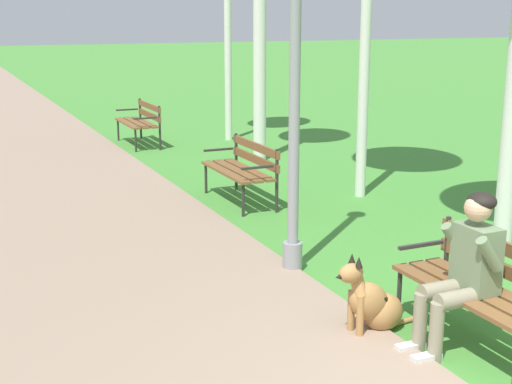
{
  "coord_description": "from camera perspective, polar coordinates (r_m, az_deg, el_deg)",
  "views": [
    {
      "loc": [
        -3.37,
        -3.09,
        2.56
      ],
      "look_at": [
        -0.63,
        3.02,
        0.9
      ],
      "focal_mm": 50.73,
      "sensor_mm": 36.0,
      "label": 1
    }
  ],
  "objects": [
    {
      "name": "park_bench_near",
      "position": [
        5.95,
        17.58,
        -6.86
      ],
      "size": [
        0.55,
        1.5,
        0.85
      ],
      "color": "brown",
      "rests_on": "ground"
    },
    {
      "name": "dog_shepherd",
      "position": [
        6.04,
        9.22,
        -8.64
      ],
      "size": [
        0.83,
        0.31,
        0.71
      ],
      "color": "#B27F47",
      "rests_on": "ground"
    },
    {
      "name": "person_seated_on_near_bench",
      "position": [
        5.77,
        16.12,
        -5.64
      ],
      "size": [
        0.74,
        0.49,
        1.25
      ],
      "color": "gray",
      "rests_on": "ground"
    },
    {
      "name": "park_bench_far",
      "position": [
        14.58,
        -9.08,
        5.67
      ],
      "size": [
        0.55,
        1.5,
        0.85
      ],
      "color": "brown",
      "rests_on": "ground"
    },
    {
      "name": "park_bench_mid",
      "position": [
        9.97,
        -1.01,
        2.07
      ],
      "size": [
        0.55,
        1.5,
        0.85
      ],
      "color": "brown",
      "rests_on": "ground"
    },
    {
      "name": "lamp_post_near",
      "position": [
        7.0,
        3.11,
        11.34
      ],
      "size": [
        0.24,
        0.24,
        4.34
      ],
      "color": "gray",
      "rests_on": "ground"
    }
  ]
}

